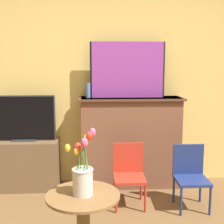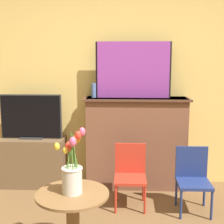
% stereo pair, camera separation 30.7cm
% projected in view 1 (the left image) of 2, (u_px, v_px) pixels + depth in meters
% --- Properties ---
extents(wall_back, '(8.00, 0.06, 2.70)m').
position_uv_depth(wall_back, '(116.00, 75.00, 3.86)').
color(wall_back, '#E0BC66').
rests_on(wall_back, ground).
extents(fireplace_mantel, '(1.24, 0.37, 1.10)m').
position_uv_depth(fireplace_mantel, '(131.00, 141.00, 3.80)').
color(fireplace_mantel, brown).
rests_on(fireplace_mantel, ground).
extents(painting, '(0.88, 0.03, 0.65)m').
position_uv_depth(painting, '(127.00, 70.00, 3.66)').
color(painting, black).
rests_on(painting, fireplace_mantel).
extents(mantel_candle, '(0.06, 0.06, 0.17)m').
position_uv_depth(mantel_candle, '(88.00, 91.00, 3.67)').
color(mantel_candle, '#4C6699').
rests_on(mantel_candle, fireplace_mantel).
extents(tv_stand, '(0.79, 0.36, 0.59)m').
position_uv_depth(tv_stand, '(26.00, 164.00, 3.75)').
color(tv_stand, brown).
rests_on(tv_stand, ground).
extents(tv_monitor, '(0.74, 0.12, 0.54)m').
position_uv_depth(tv_monitor, '(24.00, 119.00, 3.66)').
color(tv_monitor, '#2D2D2D').
rests_on(tv_monitor, tv_stand).
extents(chair_red, '(0.33, 0.33, 0.65)m').
position_uv_depth(chair_red, '(129.00, 171.00, 3.32)').
color(chair_red, '#B22D1E').
rests_on(chair_red, ground).
extents(chair_blue, '(0.33, 0.33, 0.65)m').
position_uv_depth(chair_blue, '(190.00, 173.00, 3.27)').
color(chair_blue, navy).
rests_on(chair_blue, ground).
extents(side_table, '(0.56, 0.56, 0.54)m').
position_uv_depth(side_table, '(83.00, 218.00, 2.37)').
color(side_table, brown).
rests_on(side_table, ground).
extents(vase_tulips, '(0.23, 0.19, 0.50)m').
position_uv_depth(vase_tulips, '(83.00, 173.00, 2.32)').
color(vase_tulips, beige).
rests_on(vase_tulips, side_table).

